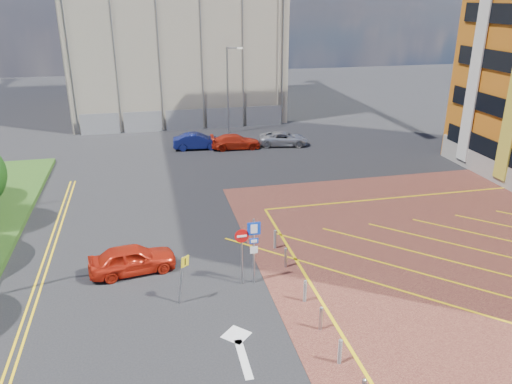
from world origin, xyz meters
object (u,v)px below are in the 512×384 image
object	(u,v)px
warning_sign	(182,274)
car_red_back	(236,142)
sign_cluster	(249,245)
car_red_left	(132,259)
car_blue_back	(197,141)
lamp_back	(228,87)
car_silver_back	(284,139)

from	to	relation	value
warning_sign	car_red_back	size ratio (longest dim) A/B	0.53
sign_cluster	car_red_left	xyz separation A→B (m)	(-5.20, 2.22, -1.26)
car_red_left	car_red_back	size ratio (longest dim) A/B	0.95
car_blue_back	warning_sign	bearing A→B (deg)	176.48
lamp_back	warning_sign	world-z (taller)	lamp_back
car_red_left	car_blue_back	size ratio (longest dim) A/B	0.99
sign_cluster	car_silver_back	size ratio (longest dim) A/B	0.74
lamp_back	car_red_back	size ratio (longest dim) A/B	1.88
warning_sign	car_silver_back	size ratio (longest dim) A/B	0.52
warning_sign	car_red_back	bearing A→B (deg)	73.95
car_silver_back	car_red_back	bearing A→B (deg)	102.22
warning_sign	car_blue_back	world-z (taller)	warning_sign
sign_cluster	warning_sign	xyz separation A→B (m)	(-3.08, -0.91, -0.52)
car_red_back	car_silver_back	xyz separation A→B (m)	(4.31, 0.07, -0.01)
sign_cluster	car_red_left	distance (m)	5.79
car_red_back	car_silver_back	bearing A→B (deg)	-86.79
sign_cluster	car_red_back	size ratio (longest dim) A/B	0.75
sign_cluster	car_red_left	size ratio (longest dim) A/B	0.79
lamp_back	warning_sign	xyz separation A→B (m)	(-6.86, -27.93, -2.93)
warning_sign	car_red_left	size ratio (longest dim) A/B	0.56
warning_sign	car_silver_back	distance (m)	24.94
warning_sign	car_red_left	xyz separation A→B (m)	(-2.12, 3.13, -0.74)
sign_cluster	car_red_left	bearing A→B (deg)	156.92
warning_sign	car_red_back	world-z (taller)	warning_sign
car_blue_back	lamp_back	bearing A→B (deg)	-32.36
lamp_back	sign_cluster	xyz separation A→B (m)	(-3.78, -27.02, -2.41)
lamp_back	car_red_left	bearing A→B (deg)	-109.92
car_red_left	car_red_back	world-z (taller)	car_red_left
car_blue_back	car_red_back	world-z (taller)	car_blue_back
car_red_back	car_silver_back	size ratio (longest dim) A/B	0.98
lamp_back	car_silver_back	size ratio (longest dim) A/B	1.84
car_red_back	car_silver_back	distance (m)	4.31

